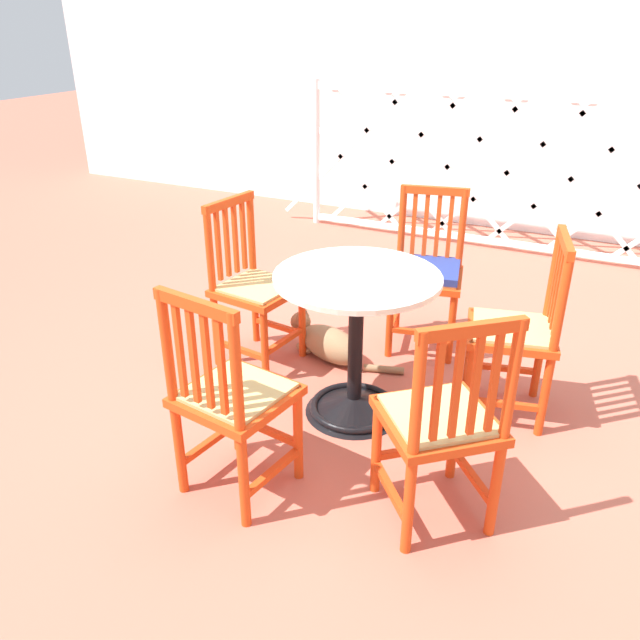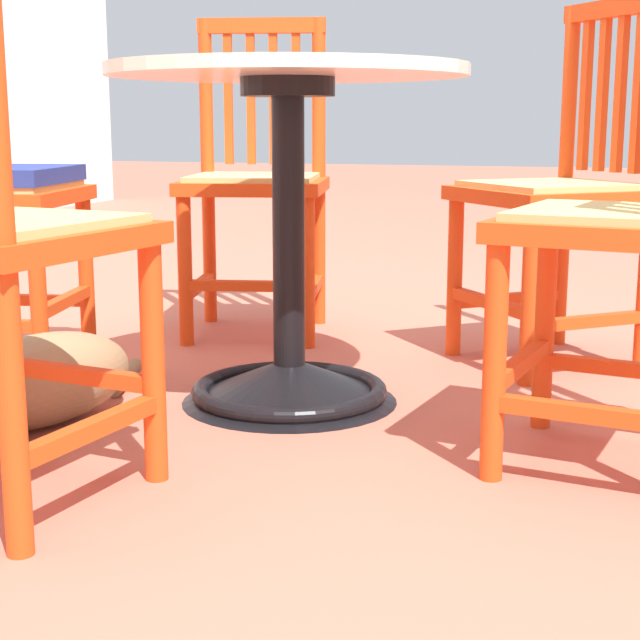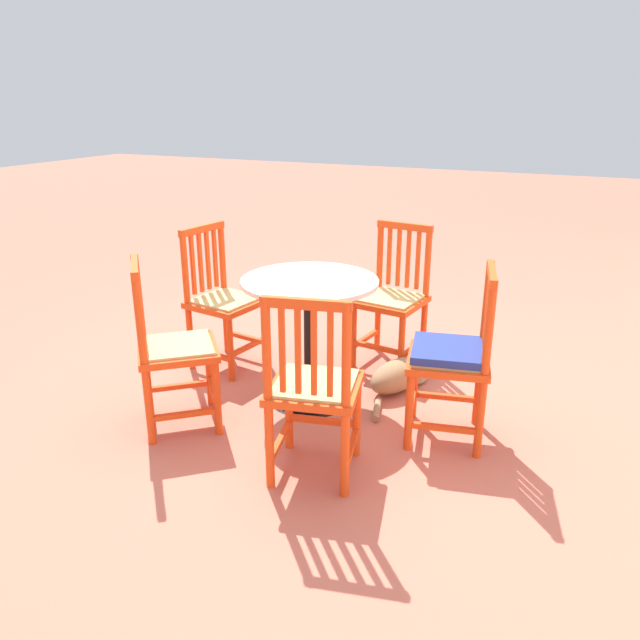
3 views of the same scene
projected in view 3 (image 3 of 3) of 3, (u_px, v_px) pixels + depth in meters
ground_plane at (287, 398)px, 3.63m from camera, size 24.00×24.00×0.00m
cafe_table at (310, 354)px, 3.53m from camera, size 0.76×0.76×0.73m
orange_chair_facing_out at (392, 300)px, 3.98m from camera, size 0.45×0.45×0.91m
orange_chair_tucked_in at (223, 302)px, 3.94m from camera, size 0.46×0.46×0.91m
orange_chair_near_fence at (172, 350)px, 3.20m from camera, size 0.56×0.56×0.91m
orange_chair_by_planter at (314, 390)px, 2.76m from camera, size 0.48×0.48×0.91m
orange_chair_at_corner at (453, 358)px, 3.08m from camera, size 0.48×0.48×0.91m
tabby_cat at (401, 374)px, 3.73m from camera, size 0.74×0.34×0.23m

